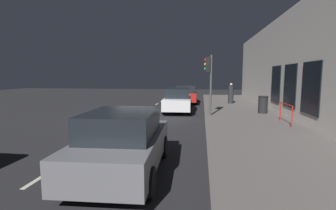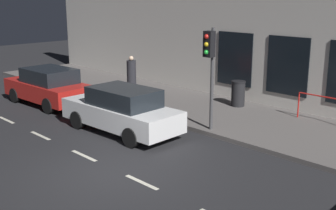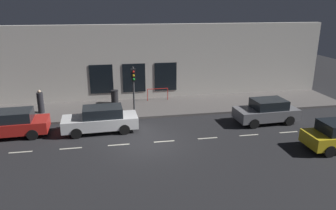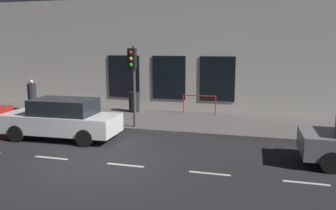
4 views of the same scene
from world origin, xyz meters
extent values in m
plane|color=#232326|center=(0.00, 0.00, 0.00)|extent=(60.00, 60.00, 0.00)
cube|color=#5B5654|center=(6.25, 0.00, 0.07)|extent=(4.50, 32.00, 0.15)
cube|color=beige|center=(8.80, 0.00, 3.03)|extent=(0.60, 32.00, 6.07)
cube|color=black|center=(8.47, 0.00, 1.90)|extent=(0.04, 1.81, 2.29)
cube|color=black|center=(8.47, 2.57, 1.90)|extent=(0.04, 1.81, 2.29)
cube|color=beige|center=(0.00, -1.00, 0.00)|extent=(0.12, 1.20, 0.01)
cube|color=beige|center=(0.00, 1.60, 0.00)|extent=(0.12, 1.20, 0.01)
cube|color=beige|center=(0.00, 4.20, 0.00)|extent=(0.12, 1.20, 0.01)
cube|color=beige|center=(0.00, 6.80, 0.00)|extent=(0.12, 1.20, 0.01)
cylinder|color=#424244|center=(4.32, 0.35, 1.87)|extent=(0.12, 0.12, 3.44)
cube|color=black|center=(4.13, 0.35, 3.07)|extent=(0.26, 0.32, 0.84)
sphere|color=red|center=(3.99, 0.35, 3.32)|extent=(0.15, 0.15, 0.15)
sphere|color=gold|center=(3.99, 0.35, 3.07)|extent=(0.15, 0.15, 0.15)
sphere|color=green|center=(3.99, 0.35, 2.82)|extent=(0.15, 0.15, 0.15)
cube|color=red|center=(2.40, 7.86, 0.63)|extent=(1.99, 4.38, 0.70)
cube|color=black|center=(2.41, 7.69, 1.28)|extent=(1.68, 2.31, 0.60)
cylinder|color=black|center=(1.50, 9.15, 0.32)|extent=(0.25, 0.65, 0.64)
cylinder|color=black|center=(3.19, 9.23, 0.32)|extent=(0.25, 0.65, 0.64)
cylinder|color=black|center=(1.62, 6.49, 0.32)|extent=(0.25, 0.65, 0.64)
cylinder|color=black|center=(3.30, 6.56, 0.32)|extent=(0.25, 0.65, 0.64)
cube|color=silver|center=(2.21, 2.62, 0.63)|extent=(1.89, 4.60, 0.70)
cube|color=black|center=(2.22, 2.44, 1.28)|extent=(1.60, 2.42, 0.60)
cylinder|color=black|center=(1.36, 3.99, 0.32)|extent=(0.24, 0.65, 0.64)
cylinder|color=black|center=(2.96, 4.06, 0.32)|extent=(0.24, 0.65, 0.64)
cylinder|color=black|center=(1.47, 1.18, 0.32)|extent=(0.24, 0.65, 0.64)
cylinder|color=black|center=(3.07, 1.25, 0.32)|extent=(0.24, 0.65, 0.64)
cylinder|color=#232328|center=(6.19, 6.82, 0.88)|extent=(0.45, 0.45, 1.46)
sphere|color=beige|center=(6.19, 6.82, 1.71)|extent=(0.21, 0.21, 0.21)
cube|color=beige|center=(6.19, 6.92, 1.71)|extent=(0.06, 0.04, 0.06)
cylinder|color=black|center=(7.52, 1.62, 0.64)|extent=(0.55, 0.55, 0.99)
cylinder|color=black|center=(7.52, 1.62, 1.17)|extent=(0.58, 0.58, 0.06)
cylinder|color=red|center=(7.77, -0.98, 0.62)|extent=(0.05, 0.05, 0.95)
cylinder|color=red|center=(7.77, -1.79, 1.10)|extent=(0.05, 1.63, 0.05)
camera|label=1|loc=(3.80, -13.99, 2.44)|focal=26.43mm
camera|label=2|loc=(-6.66, -8.77, 4.68)|focal=46.48mm
camera|label=3|loc=(-16.76, 1.83, 7.59)|focal=34.34mm
camera|label=4|loc=(-9.71, -5.12, 3.67)|focal=38.23mm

